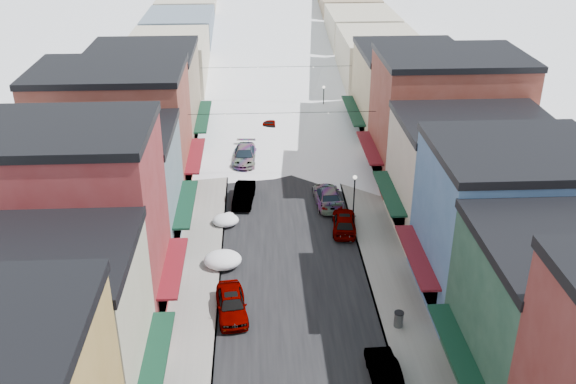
{
  "coord_description": "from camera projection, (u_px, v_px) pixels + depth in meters",
  "views": [
    {
      "loc": [
        -2.3,
        -12.99,
        24.75
      ],
      "look_at": [
        0.0,
        31.11,
        2.91
      ],
      "focal_mm": 40.0,
      "sensor_mm": 36.0,
      "label": 1
    }
  ],
  "objects": [
    {
      "name": "bldg_l_brick_near",
      "position": [
        65.0,
        226.0,
        37.64
      ],
      "size": [
        12.3,
        8.2,
        12.5
      ],
      "color": "maroon",
      "rests_on": "ground"
    },
    {
      "name": "car_lane_white",
      "position": [
        278.0,
        82.0,
        83.15
      ],
      "size": [
        2.75,
        5.28,
        1.42
      ],
      "primitive_type": "imported",
      "rotation": [
        0.0,
        0.0,
        3.22
      ],
      "color": "white",
      "rests_on": "ground"
    },
    {
      "name": "sidewalk_right",
      "position": [
        330.0,
        105.0,
        76.69
      ],
      "size": [
        3.2,
        160.0,
        0.15
      ],
      "primitive_type": "cube",
      "color": "gray",
      "rests_on": "ground"
    },
    {
      "name": "car_green_sedan",
      "position": [
        384.0,
        372.0,
        34.6
      ],
      "size": [
        1.61,
        4.23,
        1.38
      ],
      "primitive_type": "imported",
      "rotation": [
        0.0,
        0.0,
        3.18
      ],
      "color": "black",
      "rests_on": "ground"
    },
    {
      "name": "bldg_r_green",
      "position": [
        572.0,
        322.0,
        31.95
      ],
      "size": [
        11.3,
        9.2,
        9.5
      ],
      "color": "#1F4132",
      "rests_on": "ground"
    },
    {
      "name": "car_black_sedan",
      "position": [
        328.0,
        196.0,
        53.45
      ],
      "size": [
        2.38,
        5.32,
        1.52
      ],
      "primitive_type": "imported",
      "rotation": [
        0.0,
        0.0,
        3.19
      ],
      "color": "black",
      "rests_on": "ground"
    },
    {
      "name": "bldg_l_cream",
      "position": [
        37.0,
        333.0,
        31.17
      ],
      "size": [
        11.3,
        8.2,
        9.5
      ],
      "color": "#B6B192",
      "rests_on": "ground"
    },
    {
      "name": "streetlamp_near",
      "position": [
        354.0,
        192.0,
        49.96
      ],
      "size": [
        0.32,
        0.32,
        3.88
      ],
      "color": "black",
      "rests_on": "sidewalk_right"
    },
    {
      "name": "bldg_r_blue",
      "position": [
        508.0,
        225.0,
        39.79
      ],
      "size": [
        11.3,
        9.2,
        10.5
      ],
      "color": "#3E608D",
      "rests_on": "ground"
    },
    {
      "name": "snow_pile_far",
      "position": [
        226.0,
        220.0,
        50.45
      ],
      "size": [
        2.07,
        2.48,
        0.88
      ],
      "color": "white",
      "rests_on": "ground"
    },
    {
      "name": "curb_right",
      "position": [
        318.0,
        105.0,
        76.62
      ],
      "size": [
        0.1,
        160.0,
        0.15
      ],
      "primitive_type": "cube",
      "color": "slate",
      "rests_on": "ground"
    },
    {
      "name": "bldg_l_tan",
      "position": [
        145.0,
        100.0,
        62.84
      ],
      "size": [
        11.3,
        11.2,
        10.0
      ],
      "color": "#8E765D",
      "rests_on": "ground"
    },
    {
      "name": "car_gray_suv",
      "position": [
        344.0,
        222.0,
        49.47
      ],
      "size": [
        2.26,
        4.63,
        1.52
      ],
      "primitive_type": "imported",
      "rotation": [
        0.0,
        0.0,
        3.04
      ],
      "color": "gray",
      "rests_on": "ground"
    },
    {
      "name": "bldg_r_tan",
      "position": [
        408.0,
        95.0,
        65.07
      ],
      "size": [
        11.3,
        11.2,
        9.5
      ],
      "color": "tan",
      "rests_on": "ground"
    },
    {
      "name": "sidewalk_left",
      "position": [
        220.0,
        107.0,
        76.07
      ],
      "size": [
        3.2,
        160.0,
        0.15
      ],
      "primitive_type": "cube",
      "color": "gray",
      "rests_on": "ground"
    },
    {
      "name": "trash_can",
      "position": [
        399.0,
        319.0,
        38.77
      ],
      "size": [
        0.59,
        0.59,
        1.01
      ],
      "color": "#505254",
      "rests_on": "sidewalk_right"
    },
    {
      "name": "streetlamp_far",
      "position": [
        324.0,
        98.0,
        71.03
      ],
      "size": [
        0.32,
        0.32,
        3.87
      ],
      "color": "black",
      "rests_on": "sidewalk_right"
    },
    {
      "name": "bldg_r_brick_far",
      "position": [
        446.0,
        119.0,
        55.73
      ],
      "size": [
        13.3,
        9.2,
        11.5
      ],
      "color": "maroon",
      "rests_on": "ground"
    },
    {
      "name": "car_dark_hatch",
      "position": [
        244.0,
        194.0,
        53.75
      ],
      "size": [
        2.01,
        4.59,
        1.47
      ],
      "primitive_type": "imported",
      "rotation": [
        0.0,
        0.0,
        -0.1
      ],
      "color": "black",
      "rests_on": "ground"
    },
    {
      "name": "snow_pile_mid",
      "position": [
        223.0,
        259.0,
        45.04
      ],
      "size": [
        2.66,
        2.83,
        1.12
      ],
      "color": "white",
      "rests_on": "ground"
    },
    {
      "name": "road",
      "position": [
        275.0,
        107.0,
        76.41
      ],
      "size": [
        10.0,
        160.0,
        0.01
      ],
      "primitive_type": "cube",
      "color": "black",
      "rests_on": "ground"
    },
    {
      "name": "curb_left",
      "position": [
        233.0,
        107.0,
        76.14
      ],
      "size": [
        0.1,
        160.0,
        0.15
      ],
      "primitive_type": "cube",
      "color": "slate",
      "rests_on": "ground"
    },
    {
      "name": "overhead_cables",
      "position": [
        279.0,
        87.0,
        62.48
      ],
      "size": [
        16.4,
        15.04,
        0.04
      ],
      "color": "black",
      "rests_on": "ground"
    },
    {
      "name": "car_silver_sedan",
      "position": [
        232.0,
        304.0,
        39.97
      ],
      "size": [
        2.34,
        4.69,
        1.54
      ],
      "primitive_type": "imported",
      "rotation": [
        0.0,
        0.0,
        0.12
      ],
      "color": "#999DA1",
      "rests_on": "ground"
    },
    {
      "name": "bldg_l_grayblue",
      "position": [
        106.0,
        189.0,
        46.05
      ],
      "size": [
        11.3,
        9.2,
        9.0
      ],
      "color": "slate",
      "rests_on": "ground"
    },
    {
      "name": "distant_blocks",
      "position": [
        270.0,
        31.0,
        95.23
      ],
      "size": [
        34.0,
        55.0,
        8.0
      ],
      "color": "gray",
      "rests_on": "ground"
    },
    {
      "name": "car_silver_wagon",
      "position": [
        245.0,
        156.0,
        61.09
      ],
      "size": [
        2.46,
        5.43,
        1.54
      ],
      "primitive_type": "imported",
      "rotation": [
        0.0,
        0.0,
        -0.06
      ],
      "color": "#AEB2B7",
      "rests_on": "ground"
    },
    {
      "name": "car_lane_silver",
      "position": [
        269.0,
        130.0,
        67.1
      ],
      "size": [
        2.3,
        5.13,
        1.71
      ],
      "primitive_type": "imported",
      "rotation": [
        0.0,
        0.0,
        -0.06
      ],
      "color": "#989BA0",
      "rests_on": "ground"
    },
    {
      "name": "bldg_r_cream",
      "position": [
        470.0,
        175.0,
        48.2
      ],
      "size": [
        12.3,
        9.2,
        9.0
      ],
      "color": "#C1AF9B",
      "rests_on": "ground"
    },
    {
      "name": "bldg_l_brick_far",
      "position": [
        115.0,
        132.0,
        53.62
      ],
      "size": [
        13.3,
        9.2,
        11.0
      ],
      "color": "brown",
      "rests_on": "ground"
    }
  ]
}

